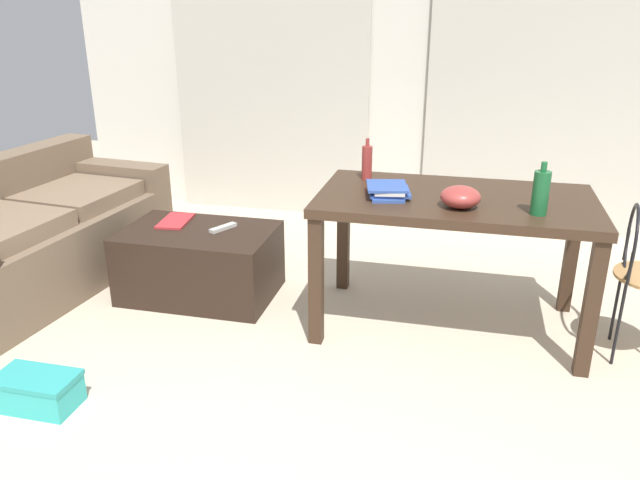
# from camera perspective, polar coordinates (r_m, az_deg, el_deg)

# --- Properties ---
(ground_plane) EXTENTS (8.78, 8.78, 0.00)m
(ground_plane) POSITION_cam_1_polar(r_m,az_deg,el_deg) (3.34, 1.84, -9.67)
(ground_plane) COLOR beige
(wall_back) EXTENTS (5.47, 0.10, 2.50)m
(wall_back) POSITION_cam_1_polar(r_m,az_deg,el_deg) (5.10, 7.38, 15.67)
(wall_back) COLOR silver
(wall_back) RESTS_ON ground
(curtains) EXTENTS (3.74, 0.03, 2.20)m
(curtains) POSITION_cam_1_polar(r_m,az_deg,el_deg) (5.03, 7.19, 13.90)
(curtains) COLOR beige
(curtains) RESTS_ON ground
(couch) EXTENTS (1.02, 1.86, 0.78)m
(couch) POSITION_cam_1_polar(r_m,az_deg,el_deg) (4.33, -24.89, 0.27)
(couch) COLOR brown
(couch) RESTS_ON ground
(coffee_table) EXTENTS (0.90, 0.60, 0.42)m
(coffee_table) POSITION_cam_1_polar(r_m,az_deg,el_deg) (3.88, -10.94, -2.04)
(coffee_table) COLOR black
(coffee_table) RESTS_ON ground
(craft_table) EXTENTS (1.43, 0.81, 0.76)m
(craft_table) POSITION_cam_1_polar(r_m,az_deg,el_deg) (3.36, 12.24, 2.35)
(craft_table) COLOR #382619
(craft_table) RESTS_ON ground
(bottle_near) EXTENTS (0.08, 0.08, 0.26)m
(bottle_near) POSITION_cam_1_polar(r_m,az_deg,el_deg) (3.12, 19.60, 4.13)
(bottle_near) COLOR #195B2D
(bottle_near) RESTS_ON craft_table
(bottle_far) EXTENTS (0.06, 0.06, 0.24)m
(bottle_far) POSITION_cam_1_polar(r_m,az_deg,el_deg) (3.56, 4.33, 7.13)
(bottle_far) COLOR #99332D
(bottle_far) RESTS_ON craft_table
(bowl) EXTENTS (0.20, 0.20, 0.11)m
(bowl) POSITION_cam_1_polar(r_m,az_deg,el_deg) (3.14, 12.77, 3.88)
(bowl) COLOR #9E3833
(bowl) RESTS_ON craft_table
(book_stack) EXTENTS (0.26, 0.29, 0.06)m
(book_stack) POSITION_cam_1_polar(r_m,az_deg,el_deg) (3.27, 6.26, 4.54)
(book_stack) COLOR #33519E
(book_stack) RESTS_ON craft_table
(scissors) EXTENTS (0.07, 0.10, 0.00)m
(scissors) POSITION_cam_1_polar(r_m,az_deg,el_deg) (3.43, 12.96, 4.43)
(scissors) COLOR #9EA0A5
(scissors) RESTS_ON craft_table
(tv_remote_primary) EXTENTS (0.12, 0.19, 0.02)m
(tv_remote_primary) POSITION_cam_1_polar(r_m,az_deg,el_deg) (3.79, -8.89, 1.12)
(tv_remote_primary) COLOR #B7B7B2
(tv_remote_primary) RESTS_ON coffee_table
(magazine) EXTENTS (0.20, 0.31, 0.01)m
(magazine) POSITION_cam_1_polar(r_m,az_deg,el_deg) (3.98, -13.13, 1.73)
(magazine) COLOR red
(magazine) RESTS_ON coffee_table
(shoebox) EXTENTS (0.36, 0.21, 0.16)m
(shoebox) POSITION_cam_1_polar(r_m,az_deg,el_deg) (3.13, -24.52, -12.47)
(shoebox) COLOR #33B2AD
(shoebox) RESTS_ON ground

